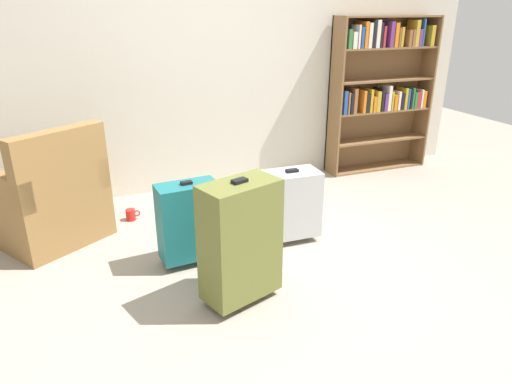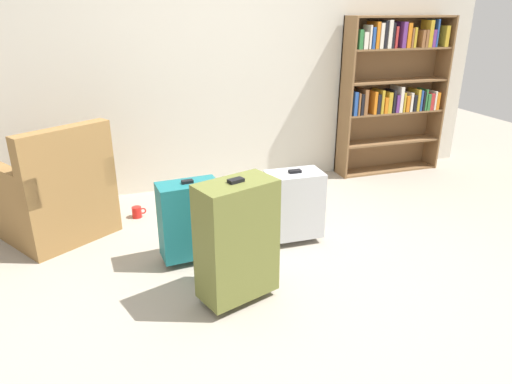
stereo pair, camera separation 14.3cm
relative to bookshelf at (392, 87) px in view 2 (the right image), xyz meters
The scene contains 8 objects.
ground_plane 2.79m from the bookshelf, 135.25° to the right, with size 10.05×10.05×0.00m, color #9E9384.
back_wall 1.92m from the bookshelf, behind, with size 5.74×0.10×2.60m, color beige.
bookshelf is the anchor object (origin of this frame).
armchair 3.41m from the bookshelf, behind, with size 0.97×0.97×0.90m.
mug 2.88m from the bookshelf, behind, with size 0.12×0.08×0.10m.
suitcase_olive 2.93m from the bookshelf, 140.19° to the right, with size 0.51×0.38×0.79m.
suitcase_silver 2.11m from the bookshelf, 142.31° to the right, with size 0.42×0.26×0.57m.
suitcase_teal 2.79m from the bookshelf, 151.58° to the right, with size 0.42×0.24×0.61m.
Camera 2 is at (-0.99, -2.30, 1.67)m, focal length 32.19 mm.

